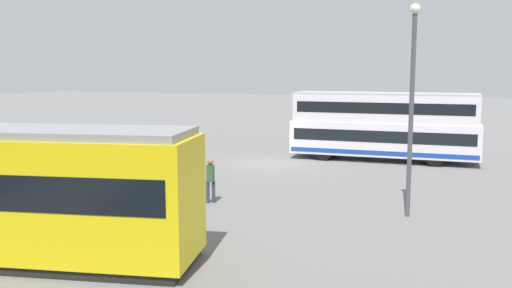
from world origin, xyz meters
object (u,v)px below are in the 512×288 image
object	(u,v)px
pedestrian_crossing	(211,178)
street_lamp	(412,95)
info_sign	(88,139)
double_decker_bus	(383,126)
pedestrian_near_railing	(162,162)

from	to	relation	value
pedestrian_crossing	street_lamp	bearing A→B (deg)	-175.91
pedestrian_crossing	info_sign	distance (m)	9.62
street_lamp	pedestrian_crossing	bearing A→B (deg)	4.09
info_sign	street_lamp	size ratio (longest dim) A/B	0.33
double_decker_bus	info_sign	xyz separation A→B (m)	(13.76, 8.22, -0.35)
pedestrian_crossing	street_lamp	xyz separation A→B (m)	(-7.33, -0.52, 3.25)
info_sign	double_decker_bus	bearing A→B (deg)	-149.14
pedestrian_near_railing	info_sign	xyz separation A→B (m)	(5.16, -1.61, 0.63)
street_lamp	double_decker_bus	bearing A→B (deg)	-79.29
double_decker_bus	info_sign	bearing A→B (deg)	30.86
double_decker_bus	pedestrian_crossing	distance (m)	13.39
double_decker_bus	pedestrian_near_railing	distance (m)	13.10
pedestrian_near_railing	pedestrian_crossing	world-z (taller)	pedestrian_crossing
double_decker_bus	info_sign	size ratio (longest dim) A/B	4.28
double_decker_bus	pedestrian_near_railing	xyz separation A→B (m)	(8.60, 9.83, -0.98)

